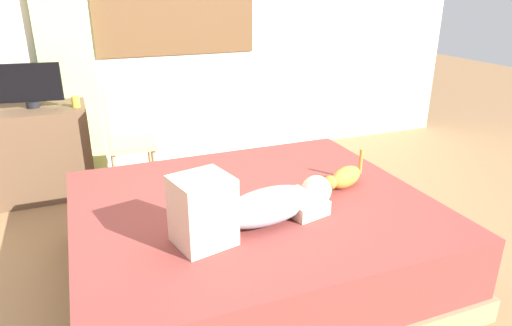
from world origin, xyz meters
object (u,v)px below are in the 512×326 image
at_px(cat, 344,178).
at_px(desk, 33,152).
at_px(chair_by_desk, 122,139).
at_px(person_lying, 252,206).
at_px(tv_monitor, 29,85).
at_px(bed, 253,239).
at_px(cup, 76,102).

xyz_separation_m(cat, desk, (-1.84, 1.76, -0.18)).
bearing_deg(cat, chair_by_desk, 129.23).
height_order(person_lying, tv_monitor, tv_monitor).
height_order(bed, desk, desk).
bearing_deg(chair_by_desk, cat, -50.77).
relative_size(person_lying, desk, 1.04).
height_order(cup, chair_by_desk, chair_by_desk).
bearing_deg(tv_monitor, bed, -55.40).
bearing_deg(cup, chair_by_desk, -37.12).
xyz_separation_m(tv_monitor, chair_by_desk, (0.62, -0.34, -0.41)).
height_order(cat, cup, cup).
bearing_deg(cat, cup, 131.53).
height_order(bed, cat, cat).
distance_m(bed, desk, 2.14).
bearing_deg(cat, bed, 177.20).
bearing_deg(bed, cat, -2.80).
height_order(person_lying, cup, cup).
height_order(cat, chair_by_desk, chair_by_desk).
distance_m(person_lying, tv_monitor, 2.29).
relative_size(tv_monitor, cup, 5.46).
bearing_deg(tv_monitor, desk, 180.00).
relative_size(cat, chair_by_desk, 0.40).
bearing_deg(bed, desk, 126.04).
xyz_separation_m(bed, chair_by_desk, (-0.58, 1.39, 0.27)).
relative_size(cat, cup, 3.87).
xyz_separation_m(desk, chair_by_desk, (0.68, -0.34, 0.14)).
bearing_deg(tv_monitor, person_lying, -61.38).
height_order(person_lying, cat, person_lying).
bearing_deg(cup, bed, -61.63).
xyz_separation_m(desk, cup, (0.38, -0.11, 0.41)).
xyz_separation_m(person_lying, cat, (0.69, 0.23, -0.05)).
relative_size(bed, person_lying, 2.17).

